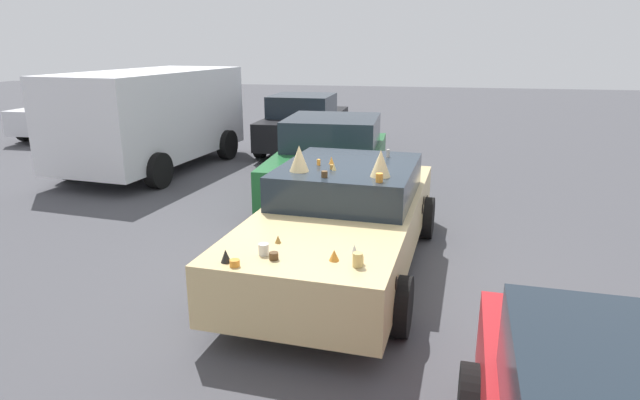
% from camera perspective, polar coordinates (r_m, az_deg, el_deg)
% --- Properties ---
extents(ground_plane, '(60.00, 60.00, 0.00)m').
position_cam_1_polar(ground_plane, '(7.03, 2.42, -7.19)').
color(ground_plane, '#47474C').
extents(art_car_decorated, '(4.81, 2.33, 1.63)m').
position_cam_1_polar(art_car_decorated, '(6.84, 2.59, -1.85)').
color(art_car_decorated, '#D8BC7F').
rests_on(art_car_decorated, ground).
extents(parked_van_behind_left, '(5.14, 2.80, 2.21)m').
position_cam_1_polar(parked_van_behind_left, '(12.82, -17.41, 8.60)').
color(parked_van_behind_left, silver).
rests_on(parked_van_behind_left, ground).
extents(parked_sedan_far_right, '(4.48, 2.00, 1.41)m').
position_cam_1_polar(parked_sedan_far_right, '(18.71, -24.09, 8.58)').
color(parked_sedan_far_right, silver).
rests_on(parked_sedan_far_right, ground).
extents(parked_sedan_row_back_far, '(4.13, 1.99, 1.50)m').
position_cam_1_polar(parked_sedan_row_back_far, '(14.55, -1.65, 8.14)').
color(parked_sedan_row_back_far, black).
rests_on(parked_sedan_row_back_far, ground).
extents(parked_sedan_near_left, '(3.97, 2.10, 1.50)m').
position_cam_1_polar(parked_sedan_near_left, '(9.83, 1.14, 4.24)').
color(parked_sedan_near_left, '#1E602D').
rests_on(parked_sedan_near_left, ground).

